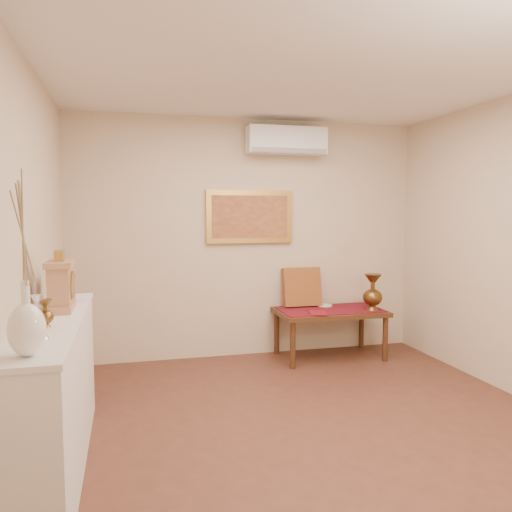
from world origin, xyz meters
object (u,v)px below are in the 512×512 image
object	(u,v)px
white_vase	(24,260)
display_ledge	(54,395)
brass_urn_tall	(373,288)
wooden_chest	(63,285)
mantel_clock	(61,285)
low_table	(330,315)

from	to	relation	value
white_vase	display_ledge	size ratio (longest dim) A/B	0.45
brass_urn_tall	wooden_chest	world-z (taller)	wooden_chest
mantel_clock	white_vase	bearing A→B (deg)	-90.79
brass_urn_tall	wooden_chest	distance (m)	3.32
brass_urn_tall	display_ledge	size ratio (longest dim) A/B	0.24
brass_urn_tall	low_table	size ratio (longest dim) A/B	0.41
mantel_clock	low_table	distance (m)	3.16
brass_urn_tall	display_ledge	world-z (taller)	brass_urn_tall
white_vase	low_table	distance (m)	3.92
brass_urn_tall	wooden_chest	xyz separation A→B (m)	(-3.13, -1.08, 0.30)
white_vase	mantel_clock	size ratio (longest dim) A/B	2.21
white_vase	brass_urn_tall	size ratio (longest dim) A/B	1.85
brass_urn_tall	white_vase	bearing A→B (deg)	-140.55
mantel_clock	wooden_chest	xyz separation A→B (m)	(-0.03, 0.36, -0.05)
white_vase	low_table	xyz separation A→B (m)	(2.66, 2.71, -0.95)
brass_urn_tall	low_table	distance (m)	0.57
display_ledge	white_vase	bearing A→B (deg)	-89.21
brass_urn_tall	wooden_chest	bearing A→B (deg)	-161.03
mantel_clock	wooden_chest	distance (m)	0.37
brass_urn_tall	low_table	bearing A→B (deg)	161.32
mantel_clock	brass_urn_tall	bearing A→B (deg)	24.95
display_ledge	mantel_clock	distance (m)	0.72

